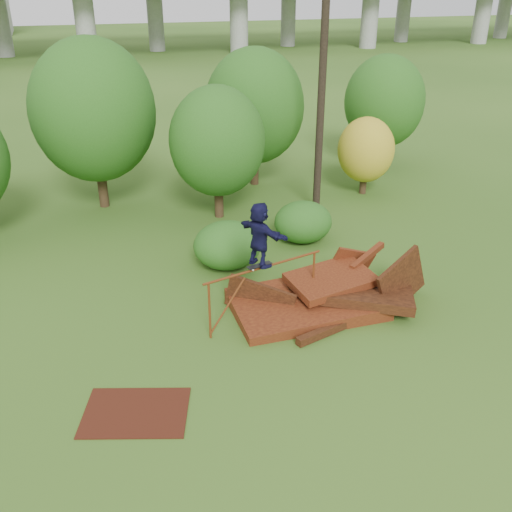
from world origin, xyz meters
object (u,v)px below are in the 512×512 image
object	(u,v)px
skater	(260,235)
flat_plate	(136,412)
utility_pole	(322,74)
scrap_pile	(324,297)

from	to	relation	value
skater	flat_plate	bearing A→B (deg)	98.98
flat_plate	utility_pole	distance (m)	13.60
skater	utility_pole	distance (m)	8.79
utility_pole	scrap_pile	bearing A→B (deg)	-113.62
skater	utility_pole	bearing A→B (deg)	-60.53
scrap_pile	utility_pole	size ratio (longest dim) A/B	0.56
scrap_pile	skater	world-z (taller)	skater
scrap_pile	skater	xyz separation A→B (m)	(-1.91, -0.05, 2.17)
skater	utility_pole	world-z (taller)	utility_pole
utility_pole	flat_plate	bearing A→B (deg)	-132.53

